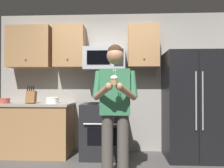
# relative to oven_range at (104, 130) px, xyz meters

# --- Properties ---
(wall_back) EXTENTS (4.40, 0.10, 2.60)m
(wall_back) POSITION_rel_oven_range_xyz_m (0.15, 0.39, 0.84)
(wall_back) COLOR gray
(wall_back) RESTS_ON ground
(oven_range) EXTENTS (0.76, 0.70, 0.93)m
(oven_range) POSITION_rel_oven_range_xyz_m (0.00, 0.00, 0.00)
(oven_range) COLOR black
(oven_range) RESTS_ON ground
(microwave) EXTENTS (0.74, 0.41, 0.40)m
(microwave) POSITION_rel_oven_range_xyz_m (0.00, 0.12, 1.26)
(microwave) COLOR #9EA0A5
(refrigerator) EXTENTS (0.90, 0.75, 1.80)m
(refrigerator) POSITION_rel_oven_range_xyz_m (1.50, -0.04, 0.44)
(refrigerator) COLOR black
(refrigerator) RESTS_ON ground
(cabinet_row_upper) EXTENTS (2.78, 0.36, 0.76)m
(cabinet_row_upper) POSITION_rel_oven_range_xyz_m (-0.57, 0.17, 1.49)
(cabinet_row_upper) COLOR #9E7247
(counter_left) EXTENTS (1.44, 0.66, 0.92)m
(counter_left) POSITION_rel_oven_range_xyz_m (-1.30, 0.02, 0.00)
(counter_left) COLOR #9E7247
(counter_left) RESTS_ON ground
(knife_block) EXTENTS (0.16, 0.15, 0.32)m
(knife_block) POSITION_rel_oven_range_xyz_m (-1.29, -0.03, 0.57)
(knife_block) COLOR brown
(knife_block) RESTS_ON counter_left
(bowl_large_white) EXTENTS (0.23, 0.23, 0.10)m
(bowl_large_white) POSITION_rel_oven_range_xyz_m (-0.92, 0.01, 0.51)
(bowl_large_white) COLOR white
(bowl_large_white) RESTS_ON counter_left
(bowl_small_colored) EXTENTS (0.20, 0.20, 0.09)m
(bowl_small_colored) POSITION_rel_oven_range_xyz_m (-1.78, -0.03, 0.51)
(bowl_small_colored) COLOR #B24C3F
(bowl_small_colored) RESTS_ON counter_left
(person) EXTENTS (0.60, 0.48, 1.76)m
(person) POSITION_rel_oven_range_xyz_m (0.23, -1.03, 0.53)
(person) COLOR #4C4742
(person) RESTS_ON ground
(cupcake) EXTENTS (0.09, 0.09, 0.17)m
(cupcake) POSITION_rel_oven_range_xyz_m (0.23, -1.36, 0.83)
(cupcake) COLOR #A87F56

